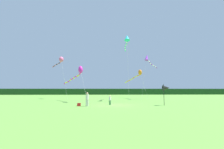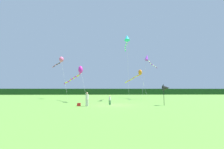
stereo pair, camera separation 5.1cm
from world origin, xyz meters
name	(u,v)px [view 1 (the left image)]	position (x,y,z in m)	size (l,w,h in m)	color
ground_plane	(114,105)	(0.00, 0.00, 0.00)	(120.00, 120.00, 0.00)	#5B9338
distant_treeline	(108,92)	(0.00, 45.00, 1.25)	(108.00, 2.79, 2.51)	#193D19
person_adult	(87,98)	(-3.39, -1.39, 0.95)	(0.37, 0.37, 1.69)	silver
person_child	(110,100)	(-0.57, 0.05, 0.69)	(0.27, 0.27, 1.24)	#3F724C
cooler_box	(79,105)	(-4.40, -1.19, 0.19)	(0.41, 0.32, 0.37)	red
banner_flag_pole	(166,88)	(6.67, -0.95, 2.21)	(0.90, 0.70, 2.72)	black
kite_purple	(148,59)	(8.04, 11.39, 8.60)	(5.42, 6.03, 9.61)	#B2B2B2
kite_orange	(138,74)	(6.40, 14.06, 5.62)	(3.83, 7.89, 6.65)	#B2B2B2
kite_rainbow	(61,60)	(-11.41, 14.59, 8.85)	(5.43, 5.90, 9.70)	#B2B2B2
kite_magenta	(78,72)	(-5.72, 5.16, 4.91)	(5.57, 7.96, 6.01)	#B2B2B2
kite_cyan	(127,39)	(2.88, 7.32, 11.54)	(1.12, 7.51, 12.34)	#B2B2B2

